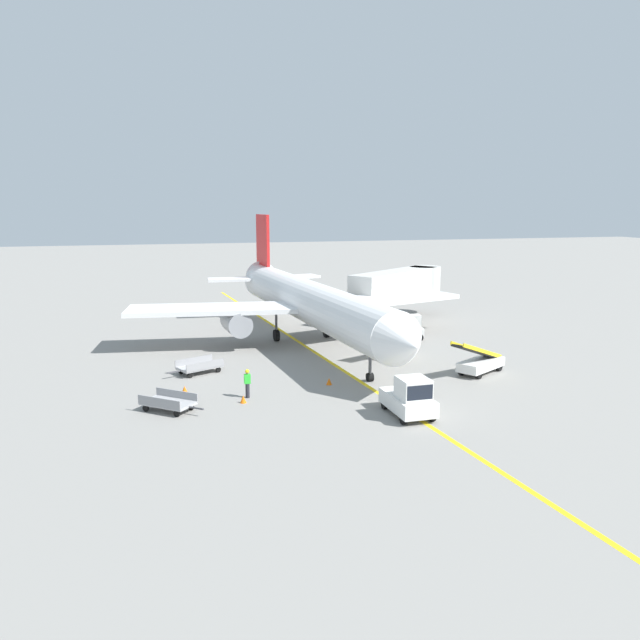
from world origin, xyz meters
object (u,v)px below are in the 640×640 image
at_px(pushback_tug, 410,398).
at_px(safety_cone_nose_left, 185,389).
at_px(baggage_cart_loaded, 200,366).
at_px(ground_crew_marshaller, 247,383).
at_px(belt_loader_aft_hold, 480,362).
at_px(airliner, 307,301).
at_px(baggage_cart_empty_trailing, 168,403).
at_px(jet_bridge, 403,283).
at_px(belt_loader_forward_hold, 396,346).
at_px(safety_cone_nose_right, 329,381).
at_px(safety_cone_wingtip_left, 243,399).
at_px(baggage_tug_near_wing, 410,329).

height_order(pushback_tug, safety_cone_nose_left, pushback_tug).
distance_m(baggage_cart_loaded, ground_crew_marshaller, 6.57).
bearing_deg(pushback_tug, safety_cone_nose_left, 146.22).
distance_m(belt_loader_aft_hold, ground_crew_marshaller, 15.72).
bearing_deg(airliner, baggage_cart_loaded, -142.68).
distance_m(baggage_cart_empty_trailing, ground_crew_marshaller, 4.68).
distance_m(jet_bridge, ground_crew_marshaller, 28.26).
relative_size(belt_loader_forward_hold, safety_cone_nose_right, 10.59).
bearing_deg(safety_cone_nose_left, belt_loader_forward_hold, 17.61).
distance_m(jet_bridge, safety_cone_wingtip_left, 29.26).
distance_m(ground_crew_marshaller, safety_cone_nose_right, 5.49).
distance_m(jet_bridge, belt_loader_forward_hold, 15.82).
bearing_deg(safety_cone_nose_left, jet_bridge, 40.71).
bearing_deg(belt_loader_aft_hold, safety_cone_nose_left, 177.30).
bearing_deg(baggage_cart_empty_trailing, baggage_cart_loaded, 72.39).
relative_size(jet_bridge, baggage_cart_empty_trailing, 3.54).
relative_size(baggage_cart_empty_trailing, ground_crew_marshaller, 1.97).
bearing_deg(belt_loader_aft_hold, safety_cone_wingtip_left, -173.17).
relative_size(jet_bridge, safety_cone_nose_right, 26.96).
bearing_deg(ground_crew_marshaller, baggage_tug_near_wing, 37.56).
relative_size(baggage_tug_near_wing, safety_cone_nose_left, 6.00).
bearing_deg(safety_cone_nose_right, belt_loader_forward_hold, 39.55).
distance_m(pushback_tug, safety_cone_nose_right, 7.22).
relative_size(belt_loader_aft_hold, baggage_cart_loaded, 1.32).
relative_size(baggage_tug_near_wing, safety_cone_nose_right, 6.00).
bearing_deg(airliner, jet_bridge, 33.75).
distance_m(belt_loader_forward_hold, safety_cone_nose_left, 16.38).
bearing_deg(safety_cone_wingtip_left, safety_cone_nose_right, 20.50).
bearing_deg(pushback_tug, belt_loader_aft_hold, 39.43).
xyz_separation_m(baggage_tug_near_wing, baggage_cart_empty_trailing, (-20.08, -13.12, -0.46)).
relative_size(baggage_tug_near_wing, baggage_cart_empty_trailing, 0.79).
height_order(baggage_cart_loaded, safety_cone_nose_left, baggage_cart_loaded).
distance_m(jet_bridge, pushback_tug, 28.84).
relative_size(pushback_tug, ground_crew_marshaller, 2.13).
xyz_separation_m(safety_cone_nose_left, safety_cone_wingtip_left, (3.06, -2.83, 0.00)).
distance_m(safety_cone_nose_left, safety_cone_wingtip_left, 4.17).
distance_m(airliner, safety_cone_wingtip_left, 16.33).
bearing_deg(baggage_cart_loaded, airliner, 37.32).
height_order(baggage_cart_empty_trailing, safety_cone_nose_right, baggage_cart_empty_trailing).
distance_m(pushback_tug, belt_loader_forward_hold, 13.19).
bearing_deg(safety_cone_nose_right, ground_crew_marshaller, -166.82).
height_order(belt_loader_aft_hold, safety_cone_nose_right, belt_loader_aft_hold).
height_order(belt_loader_aft_hold, safety_cone_nose_left, belt_loader_aft_hold).
bearing_deg(belt_loader_forward_hold, airliner, 128.43).
xyz_separation_m(jet_bridge, baggage_cart_empty_trailing, (-23.23, -22.17, -3.07)).
bearing_deg(ground_crew_marshaller, baggage_cart_loaded, 109.53).
height_order(safety_cone_nose_left, safety_cone_nose_right, same).
distance_m(baggage_tug_near_wing, belt_loader_forward_hold, 6.12).
xyz_separation_m(safety_cone_nose_left, safety_cone_nose_right, (8.76, -0.70, 0.00)).
bearing_deg(jet_bridge, safety_cone_wingtip_left, -131.10).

